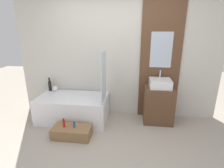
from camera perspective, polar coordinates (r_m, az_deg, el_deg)
name	(u,v)px	position (r m, az deg, el deg)	size (l,w,h in m)	color
ground_plane	(105,162)	(2.76, -2.45, -23.97)	(12.00, 12.00, 0.00)	#A39989
wall_tiled_back	(116,55)	(3.67, 1.36, 9.31)	(4.20, 0.06, 2.60)	beige
wall_wood_accent	(161,56)	(3.64, 15.57, 8.71)	(0.80, 0.04, 2.60)	brown
bathtub	(73,108)	(3.75, -12.53, -7.66)	(1.40, 0.77, 0.51)	white
glass_shower_screen	(104,77)	(3.22, -2.77, 2.31)	(0.01, 0.49, 0.94)	silver
wooden_step_bench	(72,132)	(3.27, -12.94, -15.00)	(0.67, 0.35, 0.19)	olive
vanity_cabinet	(158,105)	(3.67, 14.88, -6.53)	(0.57, 0.45, 0.74)	brown
sink	(160,83)	(3.51, 15.45, 0.21)	(0.41, 0.37, 0.32)	white
vase_tall_dark	(50,85)	(4.11, -19.64, -0.39)	(0.07, 0.07, 0.29)	black
vase_round_light	(55,88)	(4.05, -18.08, -1.40)	(0.12, 0.12, 0.12)	white
bottle_soap_primary	(64,123)	(3.23, -15.45, -12.23)	(0.05, 0.05, 0.16)	red
bottle_soap_secondary	(74,125)	(3.18, -12.25, -12.94)	(0.04, 0.04, 0.11)	#2D567A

